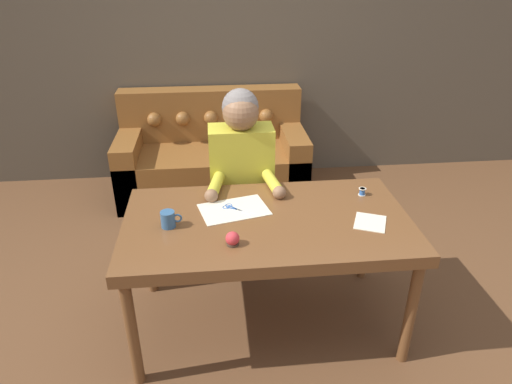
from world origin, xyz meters
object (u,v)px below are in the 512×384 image
scissors (234,208)px  thread_spool (362,192)px  mug (168,219)px  person (242,181)px  dining_table (267,229)px  couch (213,158)px  pin_cushion (233,239)px

scissors → thread_spool: thread_spool is taller
mug → person: bearing=55.2°
dining_table → couch: 1.88m
person → mug: 0.76m
scissors → pin_cushion: pin_cushion is taller
dining_table → pin_cushion: (-0.20, -0.23, 0.10)m
person → pin_cushion: (-0.11, -0.83, 0.09)m
couch → scissors: 1.75m
pin_cushion → mug: bearing=148.1°
scissors → mug: size_ratio=1.67×
dining_table → couch: size_ratio=0.93×
person → mug: person is taller
mug → couch: bearing=82.4°
person → scissors: size_ratio=6.85×
couch → pin_cushion: bearing=-87.8°
couch → pin_cushion: (0.08, -2.06, 0.44)m
scissors → dining_table: bearing=-35.9°
thread_spool → pin_cushion: bearing=-150.8°
mug → thread_spool: bearing=12.2°
person → mug: (-0.43, -0.62, 0.10)m
mug → pin_cushion: size_ratio=1.58×
person → scissors: person is taller
couch → scissors: (0.11, -1.70, 0.41)m
scissors → mug: (-0.35, -0.15, 0.04)m
person → scissors: bearing=-99.7°
person → thread_spool: bearing=-28.5°
pin_cushion → scissors: bearing=86.0°
scissors → thread_spool: size_ratio=4.20×
person → scissors: (-0.08, -0.47, 0.06)m
scissors → thread_spool: bearing=6.6°
dining_table → scissors: (-0.18, 0.13, 0.07)m
thread_spool → person: bearing=151.5°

